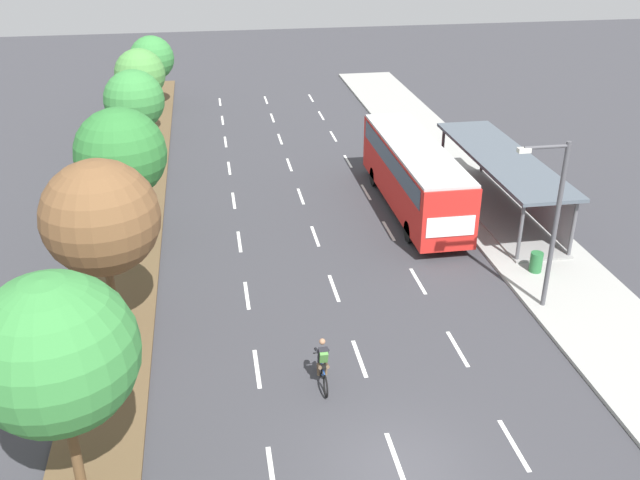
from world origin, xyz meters
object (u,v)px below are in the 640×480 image
at_px(bus_shelter, 506,178).
at_px(streetlight, 552,216).
at_px(median_tree_fourth, 134,100).
at_px(median_tree_fifth, 140,74).
at_px(cyclist, 323,365).
at_px(median_tree_farthest, 152,58).
at_px(bus, 414,171).
at_px(median_tree_third, 121,154).
at_px(trash_bin, 536,262).
at_px(median_tree_second, 101,218).
at_px(median_tree_nearest, 55,354).

distance_m(bus_shelter, streetlight, 9.16).
xyz_separation_m(median_tree_fourth, median_tree_fifth, (-0.21, 7.52, -0.34)).
distance_m(cyclist, median_tree_fifth, 27.92).
height_order(bus_shelter, median_tree_farthest, median_tree_farthest).
bearing_deg(median_tree_fifth, bus, -44.96).
distance_m(median_tree_third, median_tree_fifth, 15.04).
bearing_deg(median_tree_farthest, trash_bin, -59.79).
xyz_separation_m(median_tree_fifth, streetlight, (15.88, -23.55, -0.28)).
distance_m(bus_shelter, median_tree_fifth, 23.45).
height_order(bus_shelter, median_tree_fourth, median_tree_fourth).
distance_m(median_tree_farthest, streetlight, 34.75).
bearing_deg(median_tree_second, median_tree_nearest, -91.91).
xyz_separation_m(bus_shelter, median_tree_nearest, (-18.08, -15.21, 2.47)).
xyz_separation_m(median_tree_fifth, median_tree_farthest, (0.30, 7.52, -0.59)).
height_order(bus, median_tree_fourth, median_tree_fourth).
bearing_deg(median_tree_farthest, median_tree_nearest, -90.59).
height_order(median_tree_nearest, median_tree_fifth, median_tree_nearest).
distance_m(median_tree_fourth, median_tree_fifth, 7.53).
xyz_separation_m(median_tree_nearest, median_tree_farthest, (0.39, 37.59, -0.75)).
xyz_separation_m(median_tree_second, median_tree_third, (-0.04, 7.52, -0.33)).
xyz_separation_m(median_tree_fourth, streetlight, (15.67, -16.03, -0.62)).
height_order(cyclist, median_tree_fourth, median_tree_fourth).
bearing_deg(median_tree_nearest, cyclist, 24.71).
height_order(median_tree_third, median_tree_farthest, median_tree_third).
distance_m(bus, median_tree_third, 13.81).
distance_m(streetlight, trash_bin, 4.30).
height_order(median_tree_third, median_tree_fourth, median_tree_third).
xyz_separation_m(bus, median_tree_farthest, (-13.41, 21.21, 1.52)).
distance_m(median_tree_nearest, median_tree_second, 7.52).
distance_m(median_tree_third, trash_bin, 18.18).
relative_size(bus_shelter, streetlight, 1.73).
height_order(cyclist, median_tree_second, median_tree_second).
bearing_deg(median_tree_farthest, median_tree_fourth, -90.34).
height_order(bus, streetlight, streetlight).
bearing_deg(median_tree_second, streetlight, -3.61).
bearing_deg(median_tree_farthest, bus_shelter, -51.68).
height_order(median_tree_second, trash_bin, median_tree_second).
height_order(cyclist, median_tree_nearest, median_tree_nearest).
height_order(median_tree_nearest, streetlight, streetlight).
bearing_deg(trash_bin, median_tree_fourth, 141.07).
bearing_deg(bus_shelter, median_tree_nearest, -139.93).
xyz_separation_m(cyclist, median_tree_nearest, (-7.07, -3.25, 3.54)).
bearing_deg(median_tree_farthest, streetlight, -63.36).
xyz_separation_m(bus_shelter, median_tree_fifth, (-17.99, 14.86, 2.30)).
bearing_deg(median_tree_second, bus_shelter, 23.33).
distance_m(cyclist, median_tree_fourth, 20.79).
bearing_deg(bus, median_tree_farthest, 122.31).
xyz_separation_m(median_tree_second, trash_bin, (16.75, 1.54, -3.94)).
bearing_deg(median_tree_fifth, median_tree_farthest, 87.71).
relative_size(bus_shelter, bus, 0.99).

